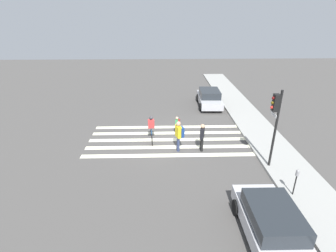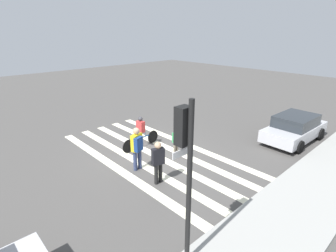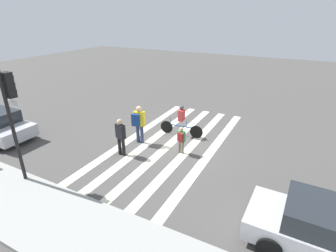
{
  "view_description": "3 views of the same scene",
  "coord_description": "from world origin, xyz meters",
  "px_view_note": "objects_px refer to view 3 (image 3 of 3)",
  "views": [
    {
      "loc": [
        15.01,
        -0.36,
        7.66
      ],
      "look_at": [
        0.27,
        0.03,
        1.08
      ],
      "focal_mm": 28.0,
      "sensor_mm": 36.0,
      "label": 1
    },
    {
      "loc": [
        7.06,
        8.56,
        5.47
      ],
      "look_at": [
        -1.15,
        -0.24,
        1.07
      ],
      "focal_mm": 28.0,
      "sensor_mm": 36.0,
      "label": 2
    },
    {
      "loc": [
        -5.08,
        10.04,
        5.76
      ],
      "look_at": [
        0.15,
        0.02,
        0.88
      ],
      "focal_mm": 28.0,
      "sensor_mm": 36.0,
      "label": 3
    }
  ],
  "objects_px": {
    "traffic_light": "(11,105)",
    "pedestrian_adult_blue_shirt": "(181,138)",
    "pedestrian_adult_tall_backpack": "(121,135)",
    "car_parked_dark_suv": "(330,232)",
    "pedestrian_child_with_backpack": "(139,122)",
    "cyclist_far_lane": "(181,120)"
  },
  "relations": [
    {
      "from": "traffic_light",
      "to": "pedestrian_adult_blue_shirt",
      "type": "relative_size",
      "value": 3.38
    },
    {
      "from": "pedestrian_adult_tall_backpack",
      "to": "car_parked_dark_suv",
      "type": "height_order",
      "value": "pedestrian_adult_tall_backpack"
    },
    {
      "from": "pedestrian_child_with_backpack",
      "to": "cyclist_far_lane",
      "type": "xyz_separation_m",
      "value": [
        -1.44,
        -1.66,
        -0.21
      ]
    },
    {
      "from": "pedestrian_adult_tall_backpack",
      "to": "pedestrian_child_with_backpack",
      "type": "bearing_deg",
      "value": -75.61
    },
    {
      "from": "pedestrian_adult_tall_backpack",
      "to": "pedestrian_adult_blue_shirt",
      "type": "distance_m",
      "value": 2.62
    },
    {
      "from": "traffic_light",
      "to": "cyclist_far_lane",
      "type": "xyz_separation_m",
      "value": [
        -3.43,
        -6.16,
        -2.1
      ]
    },
    {
      "from": "pedestrian_adult_blue_shirt",
      "to": "pedestrian_child_with_backpack",
      "type": "relative_size",
      "value": 0.68
    },
    {
      "from": "traffic_light",
      "to": "pedestrian_child_with_backpack",
      "type": "height_order",
      "value": "traffic_light"
    },
    {
      "from": "pedestrian_adult_tall_backpack",
      "to": "pedestrian_child_with_backpack",
      "type": "xyz_separation_m",
      "value": [
        -0.04,
        -1.34,
        0.13
      ]
    },
    {
      "from": "pedestrian_child_with_backpack",
      "to": "cyclist_far_lane",
      "type": "distance_m",
      "value": 2.21
    },
    {
      "from": "traffic_light",
      "to": "cyclist_far_lane",
      "type": "bearing_deg",
      "value": -119.06
    },
    {
      "from": "pedestrian_adult_blue_shirt",
      "to": "car_parked_dark_suv",
      "type": "height_order",
      "value": "car_parked_dark_suv"
    },
    {
      "from": "pedestrian_adult_blue_shirt",
      "to": "pedestrian_child_with_backpack",
      "type": "distance_m",
      "value": 2.24
    },
    {
      "from": "pedestrian_child_with_backpack",
      "to": "cyclist_far_lane",
      "type": "relative_size",
      "value": 0.81
    },
    {
      "from": "car_parked_dark_suv",
      "to": "pedestrian_adult_blue_shirt",
      "type": "bearing_deg",
      "value": -27.34
    },
    {
      "from": "car_parked_dark_suv",
      "to": "traffic_light",
      "type": "bearing_deg",
      "value": 9.88
    },
    {
      "from": "traffic_light",
      "to": "car_parked_dark_suv",
      "type": "relative_size",
      "value": 1.04
    },
    {
      "from": "pedestrian_adult_blue_shirt",
      "to": "cyclist_far_lane",
      "type": "relative_size",
      "value": 0.55
    },
    {
      "from": "pedestrian_child_with_backpack",
      "to": "cyclist_far_lane",
      "type": "height_order",
      "value": "pedestrian_child_with_backpack"
    },
    {
      "from": "traffic_light",
      "to": "car_parked_dark_suv",
      "type": "height_order",
      "value": "traffic_light"
    },
    {
      "from": "pedestrian_adult_tall_backpack",
      "to": "pedestrian_child_with_backpack",
      "type": "distance_m",
      "value": 1.35
    },
    {
      "from": "traffic_light",
      "to": "pedestrian_child_with_backpack",
      "type": "distance_m",
      "value": 5.27
    }
  ]
}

